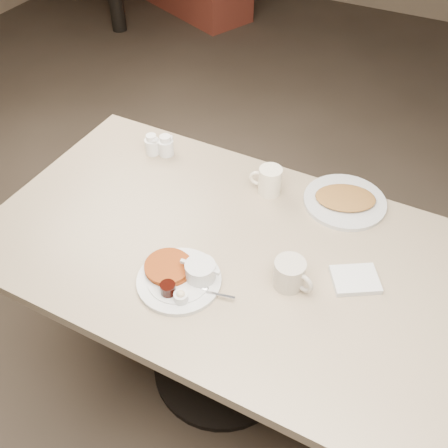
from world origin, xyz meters
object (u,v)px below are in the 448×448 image
at_px(hash_plate, 345,200).
at_px(coffee_mug_far, 269,181).
at_px(diner_table, 221,278).
at_px(main_plate, 181,276).
at_px(coffee_mug_near, 290,274).
at_px(creamer_right, 152,145).
at_px(creamer_left, 165,146).

bearing_deg(hash_plate, coffee_mug_far, -165.80).
relative_size(diner_table, main_plate, 4.82).
bearing_deg(coffee_mug_far, coffee_mug_near, -57.87).
relative_size(coffee_mug_near, hash_plate, 0.38).
bearing_deg(creamer_right, creamer_left, 19.11).
relative_size(creamer_left, creamer_right, 1.01).
relative_size(diner_table, creamer_left, 18.58).
xyz_separation_m(main_plate, hash_plate, (0.32, 0.55, -0.01)).
xyz_separation_m(creamer_left, hash_plate, (0.69, 0.04, -0.02)).
height_order(main_plate, coffee_mug_far, coffee_mug_far).
xyz_separation_m(diner_table, coffee_mug_near, (0.25, -0.05, 0.22)).
distance_m(coffee_mug_near, coffee_mug_far, 0.41).
xyz_separation_m(coffee_mug_far, creamer_right, (-0.48, 0.01, -0.01)).
height_order(creamer_right, hash_plate, creamer_right).
bearing_deg(coffee_mug_near, creamer_left, 150.35).
bearing_deg(creamer_left, hash_plate, 3.51).
relative_size(coffee_mug_far, creamer_right, 1.50).
relative_size(main_plate, hash_plate, 0.85).
relative_size(main_plate, coffee_mug_near, 2.25).
distance_m(coffee_mug_near, creamer_left, 0.75).
height_order(coffee_mug_far, hash_plate, coffee_mug_far).
xyz_separation_m(coffee_mug_far, hash_plate, (0.26, 0.06, -0.04)).
bearing_deg(diner_table, coffee_mug_near, -11.76).
xyz_separation_m(diner_table, hash_plate, (0.29, 0.36, 0.18)).
bearing_deg(diner_table, creamer_left, 141.57).
relative_size(main_plate, creamer_right, 3.89).
height_order(creamer_left, creamer_right, same).
height_order(main_plate, coffee_mug_near, coffee_mug_near).
bearing_deg(coffee_mug_near, main_plate, -154.85).
xyz_separation_m(coffee_mug_far, creamer_left, (-0.43, 0.02, -0.01)).
height_order(diner_table, hash_plate, hash_plate).
bearing_deg(creamer_left, diner_table, -38.43).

